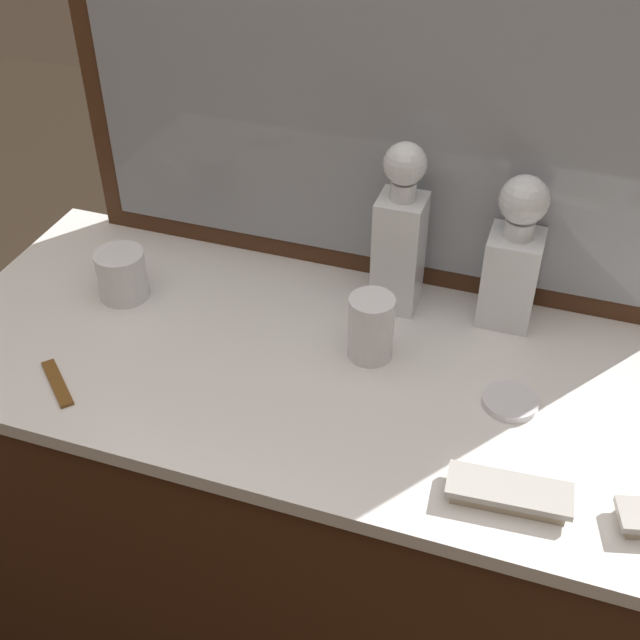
# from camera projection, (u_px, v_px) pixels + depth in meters

# --- Properties ---
(dresser) EXTENTS (1.27, 0.57, 0.91)m
(dresser) POSITION_uv_depth(u_px,v_px,m) (320.00, 537.00, 1.58)
(dresser) COLOR #472816
(dresser) RESTS_ON ground_plane
(dresser_mirror) EXTENTS (1.06, 0.03, 0.64)m
(dresser_mirror) POSITION_uv_depth(u_px,v_px,m) (374.00, 104.00, 1.30)
(dresser_mirror) COLOR #472816
(dresser_mirror) RESTS_ON dresser
(crystal_decanter_right) EXTENTS (0.09, 0.09, 0.27)m
(crystal_decanter_right) POSITION_uv_depth(u_px,v_px,m) (513.00, 265.00, 1.32)
(crystal_decanter_right) COLOR white
(crystal_decanter_right) RESTS_ON dresser
(crystal_decanter_left) EXTENTS (0.08, 0.08, 0.30)m
(crystal_decanter_left) POSITION_uv_depth(u_px,v_px,m) (399.00, 243.00, 1.34)
(crystal_decanter_left) COLOR white
(crystal_decanter_left) RESTS_ON dresser
(crystal_tumbler_right) EXTENTS (0.07, 0.07, 0.11)m
(crystal_tumbler_right) POSITION_uv_depth(u_px,v_px,m) (371.00, 329.00, 1.28)
(crystal_tumbler_right) COLOR white
(crystal_tumbler_right) RESTS_ON dresser
(crystal_tumbler_front) EXTENTS (0.09, 0.09, 0.09)m
(crystal_tumbler_front) POSITION_uv_depth(u_px,v_px,m) (122.00, 277.00, 1.41)
(crystal_tumbler_front) COLOR white
(crystal_tumbler_front) RESTS_ON dresser
(silver_brush_far_right) EXTENTS (0.17, 0.07, 0.02)m
(silver_brush_far_right) POSITION_uv_depth(u_px,v_px,m) (509.00, 493.00, 1.07)
(silver_brush_far_right) COLOR #B7A88C
(silver_brush_far_right) RESTS_ON dresser
(porcelain_dish) EXTENTS (0.08, 0.08, 0.01)m
(porcelain_dish) POSITION_uv_depth(u_px,v_px,m) (510.00, 401.00, 1.21)
(porcelain_dish) COLOR silver
(porcelain_dish) RESTS_ON dresser
(tortoiseshell_comb) EXTENTS (0.10, 0.09, 0.01)m
(tortoiseshell_comb) POSITION_uv_depth(u_px,v_px,m) (57.00, 383.00, 1.25)
(tortoiseshell_comb) COLOR brown
(tortoiseshell_comb) RESTS_ON dresser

